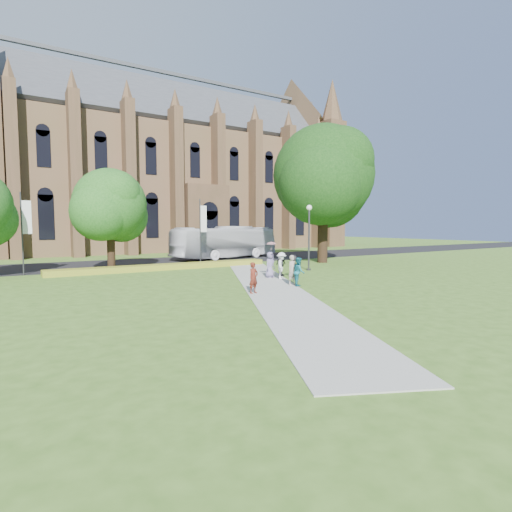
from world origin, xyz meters
TOP-DOWN VIEW (x-y plane):
  - ground at (0.00, 0.00)m, footprint 160.00×160.00m
  - road at (0.00, 20.00)m, footprint 160.00×10.00m
  - footpath at (0.00, 1.00)m, footprint 15.58×28.54m
  - flower_hedge at (-2.00, 13.20)m, footprint 18.00×1.40m
  - cathedral at (10.00, 39.73)m, footprint 52.60×18.25m
  - streetlamp at (7.50, 6.50)m, footprint 0.44×0.44m
  - large_tree at (13.00, 11.00)m, footprint 9.60×9.60m
  - street_tree_1 at (-6.00, 14.50)m, footprint 5.60×5.60m
  - banner_pole_0 at (2.11, 15.20)m, footprint 0.70×0.10m
  - banner_pole_1 at (-11.89, 15.20)m, footprint 0.70×0.10m
  - tour_coach at (7.21, 20.15)m, footprint 12.87×5.17m
  - pedestrian_0 at (-2.12, -0.49)m, footprint 0.68×0.53m
  - pedestrian_1 at (1.52, 0.27)m, footprint 0.99×1.04m
  - pedestrian_2 at (2.37, 3.18)m, footprint 1.24×1.32m
  - pedestrian_3 at (3.37, 4.60)m, footprint 1.08×0.72m
  - pedestrian_4 at (2.21, 4.30)m, footprint 1.01×0.85m
  - pedestrian_5 at (3.75, 3.64)m, footprint 1.21×1.46m
  - pedestrian_6 at (1.44, 0.77)m, footprint 0.70×0.50m
  - parasol at (2.39, 4.40)m, footprint 0.66×0.66m

SIDE VIEW (x-z plane):
  - ground at x=0.00m, z-range 0.00..0.00m
  - road at x=0.00m, z-range 0.00..0.02m
  - footpath at x=0.00m, z-range 0.00..0.04m
  - flower_hedge at x=-2.00m, z-range 0.00..0.45m
  - pedestrian_5 at x=3.75m, z-range 0.04..1.61m
  - pedestrian_0 at x=-2.12m, z-range 0.04..1.69m
  - pedestrian_1 at x=1.52m, z-range 0.04..1.74m
  - pedestrian_3 at x=3.37m, z-range 0.04..1.74m
  - pedestrian_4 at x=2.21m, z-range 0.04..1.81m
  - pedestrian_2 at x=2.37m, z-range 0.04..1.84m
  - pedestrian_6 at x=1.44m, z-range 0.04..1.84m
  - tour_coach at x=7.21m, z-range 0.02..3.51m
  - parasol at x=2.39m, z-range 1.81..2.39m
  - streetlamp at x=7.50m, z-range 0.68..5.92m
  - banner_pole_0 at x=2.11m, z-range 0.39..6.39m
  - banner_pole_1 at x=-11.89m, z-range 0.39..6.39m
  - street_tree_1 at x=-6.00m, z-range 1.20..9.25m
  - large_tree at x=13.00m, z-range 1.77..14.97m
  - cathedral at x=10.00m, z-range -1.02..26.98m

